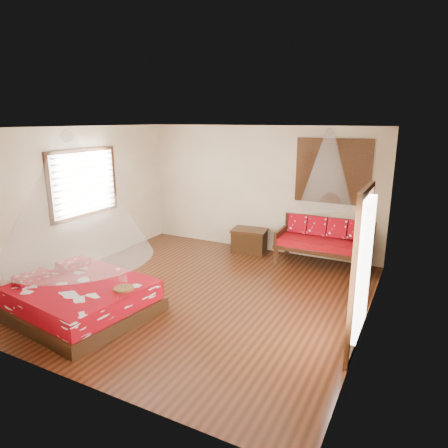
{
  "coord_description": "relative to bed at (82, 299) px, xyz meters",
  "views": [
    {
      "loc": [
        3.34,
        -5.51,
        2.93
      ],
      "look_at": [
        0.26,
        0.49,
        1.15
      ],
      "focal_mm": 32.0,
      "sensor_mm": 36.0,
      "label": 1
    }
  ],
  "objects": [
    {
      "name": "storage_chest",
      "position": [
        1.08,
        3.95,
        0.02
      ],
      "size": [
        0.84,
        0.66,
        0.53
      ],
      "rotation": [
        0.0,
        0.0,
        0.14
      ],
      "color": "black",
      "rests_on": "floor"
    },
    {
      "name": "daybed",
      "position": [
        2.78,
        3.88,
        0.27
      ],
      "size": [
        1.87,
        0.83,
        0.96
      ],
      "color": "black",
      "rests_on": "floor"
    },
    {
      "name": "wine_tray",
      "position": [
        0.73,
        0.14,
        0.31
      ],
      "size": [
        0.3,
        0.3,
        0.24
      ],
      "rotation": [
        0.0,
        0.0,
        -0.09
      ],
      "color": "brown",
      "rests_on": "bed"
    },
    {
      "name": "shutter_panel",
      "position": [
        2.78,
        4.21,
        1.65
      ],
      "size": [
        1.52,
        0.06,
        1.32
      ],
      "color": "black",
      "rests_on": "wall_back"
    },
    {
      "name": "room",
      "position": [
        1.18,
        1.5,
        1.15
      ],
      "size": [
        5.54,
        5.54,
        2.84
      ],
      "color": "#32160B",
      "rests_on": "ground"
    },
    {
      "name": "bed",
      "position": [
        0.0,
        0.0,
        0.0
      ],
      "size": [
        2.16,
        2.0,
        0.63
      ],
      "rotation": [
        0.0,
        0.0,
        -0.13
      ],
      "color": "black",
      "rests_on": "floor"
    },
    {
      "name": "window_left",
      "position": [
        -1.53,
        1.7,
        1.45
      ],
      "size": [
        0.1,
        1.74,
        1.34
      ],
      "color": "black",
      "rests_on": "wall_left"
    },
    {
      "name": "mosquito_net_main",
      "position": [
        0.02,
        -0.0,
        1.6
      ],
      "size": [
        2.22,
        2.22,
        1.8
      ],
      "primitive_type": "cone",
      "color": "silver",
      "rests_on": "ceiling"
    },
    {
      "name": "glazed_door",
      "position": [
        3.9,
        0.9,
        0.82
      ],
      "size": [
        0.08,
        1.02,
        2.16
      ],
      "color": "black",
      "rests_on": "floor"
    },
    {
      "name": "mosquito_net_daybed",
      "position": [
        2.78,
        3.75,
        1.75
      ],
      "size": [
        1.02,
        1.02,
        1.5
      ],
      "primitive_type": "cone",
      "color": "silver",
      "rests_on": "ceiling"
    }
  ]
}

